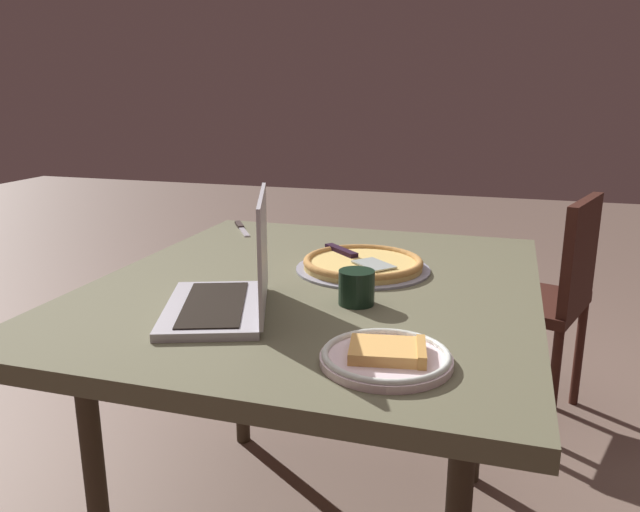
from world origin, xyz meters
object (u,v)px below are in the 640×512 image
(pizza_plate, at_px, (387,356))
(chair_near, at_px, (544,292))
(laptop, at_px, (232,286))
(table_knife, at_px, (241,227))
(dining_table, at_px, (316,305))
(pizza_tray, at_px, (363,264))
(drink_cup, at_px, (357,287))

(pizza_plate, relative_size, chair_near, 0.27)
(laptop, relative_size, table_knife, 1.93)
(dining_table, xyz_separation_m, pizza_tray, (-0.13, 0.09, 0.08))
(pizza_plate, bearing_deg, drink_cup, -156.54)
(pizza_tray, bearing_deg, drink_cup, 10.06)
(pizza_plate, bearing_deg, laptop, -113.62)
(laptop, xyz_separation_m, pizza_plate, (0.16, 0.37, -0.04))
(dining_table, bearing_deg, laptop, -22.04)
(chair_near, bearing_deg, table_knife, -69.04)
(dining_table, relative_size, laptop, 3.26)
(pizza_tray, height_order, chair_near, chair_near)
(dining_table, bearing_deg, drink_cup, 45.12)
(dining_table, relative_size, chair_near, 1.46)
(dining_table, bearing_deg, table_knife, -139.69)
(dining_table, distance_m, pizza_plate, 0.50)
(chair_near, bearing_deg, dining_table, -33.75)
(pizza_plate, height_order, chair_near, chair_near)
(chair_near, bearing_deg, drink_cup, -24.20)
(laptop, bearing_deg, drink_cup, 117.70)
(laptop, distance_m, chair_near, 1.40)
(pizza_tray, distance_m, drink_cup, 0.27)
(pizza_plate, xyz_separation_m, drink_cup, (-0.29, -0.12, 0.03))
(laptop, height_order, chair_near, laptop)
(laptop, bearing_deg, pizza_plate, 66.38)
(dining_table, bearing_deg, pizza_tray, 146.17)
(table_knife, bearing_deg, drink_cup, 41.39)
(pizza_plate, distance_m, drink_cup, 0.31)
(drink_cup, bearing_deg, pizza_tray, -169.94)
(pizza_plate, bearing_deg, table_knife, -143.40)
(pizza_plate, relative_size, drink_cup, 2.90)
(table_knife, xyz_separation_m, drink_cup, (0.64, 0.56, 0.04))
(dining_table, distance_m, laptop, 0.31)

